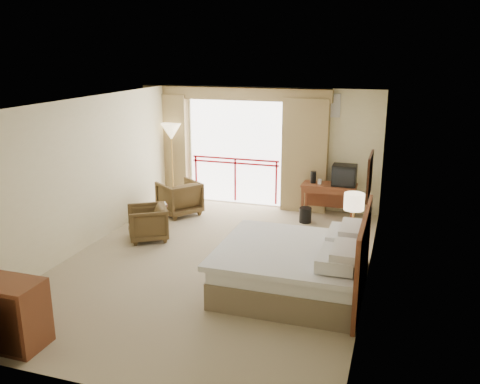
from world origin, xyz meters
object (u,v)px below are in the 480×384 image
(bed, at_px, (295,267))
(desk, at_px, (329,191))
(armchair_near, at_px, (148,239))
(floor_lamp, at_px, (171,135))
(nightstand, at_px, (351,247))
(armchair_far, at_px, (180,214))
(table_lamp, at_px, (354,202))
(tv, at_px, (344,175))
(wastebasket, at_px, (305,215))
(side_table, at_px, (157,212))

(bed, bearing_deg, desk, 90.51)
(bed, height_order, armchair_near, bed)
(floor_lamp, bearing_deg, desk, -1.30)
(nightstand, relative_size, armchair_near, 0.87)
(desk, bearing_deg, floor_lamp, 179.52)
(bed, bearing_deg, armchair_far, 138.23)
(armchair_near, bearing_deg, armchair_far, 149.85)
(table_lamp, distance_m, tv, 2.35)
(nightstand, xyz_separation_m, armchair_far, (-3.87, 1.62, -0.31))
(armchair_near, bearing_deg, desk, 95.41)
(desk, relative_size, floor_lamp, 0.61)
(wastebasket, xyz_separation_m, side_table, (-2.80, -1.24, 0.17))
(bed, bearing_deg, table_lamp, 61.42)
(armchair_near, bearing_deg, bed, 35.78)
(tv, bearing_deg, side_table, -156.46)
(table_lamp, bearing_deg, side_table, 170.97)
(tv, bearing_deg, armchair_near, -147.40)
(nightstand, height_order, table_lamp, table_lamp)
(wastebasket, relative_size, side_table, 0.66)
(table_lamp, bearing_deg, armchair_far, 157.92)
(tv, height_order, armchair_far, tv)
(nightstand, relative_size, side_table, 1.30)
(floor_lamp, bearing_deg, bed, -44.85)
(desk, bearing_deg, tv, -9.96)
(nightstand, relative_size, desk, 0.55)
(tv, relative_size, armchair_near, 0.68)
(wastebasket, xyz_separation_m, armchair_near, (-2.67, -1.90, -0.16))
(wastebasket, distance_m, side_table, 3.06)
(armchair_far, bearing_deg, side_table, 32.90)
(armchair_far, height_order, floor_lamp, floor_lamp)
(desk, distance_m, floor_lamp, 3.85)
(tv, distance_m, armchair_far, 3.65)
(table_lamp, distance_m, armchair_near, 3.95)
(nightstand, relative_size, armchair_far, 0.77)
(tv, height_order, side_table, tv)
(tv, bearing_deg, nightstand, -81.98)
(bed, xyz_separation_m, side_table, (-3.24, 1.89, -0.05))
(wastebasket, bearing_deg, side_table, -156.10)
(table_lamp, bearing_deg, tv, 100.38)
(armchair_near, xyz_separation_m, floor_lamp, (-0.63, 2.48, 1.60))
(bed, height_order, side_table, bed)
(desk, xyz_separation_m, wastebasket, (-0.41, -0.50, -0.42))
(tv, bearing_deg, wastebasket, -149.94)
(tv, distance_m, wastebasket, 1.16)
(nightstand, height_order, armchair_near, nightstand)
(wastebasket, bearing_deg, armchair_near, -144.61)
(table_lamp, bearing_deg, desk, 106.98)
(bed, distance_m, desk, 3.64)
(desk, relative_size, armchair_far, 1.40)
(wastebasket, xyz_separation_m, floor_lamp, (-3.30, 0.59, 1.44))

